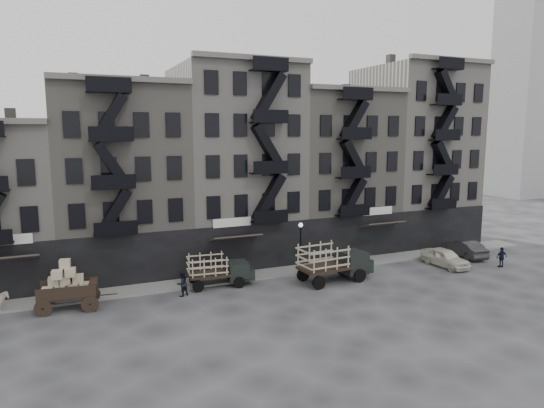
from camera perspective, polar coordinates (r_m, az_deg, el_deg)
name	(u,v)px	position (r m, az deg, el deg)	size (l,w,h in m)	color
ground	(280,289)	(36.36, 0.93, -9.94)	(140.00, 140.00, 0.00)	#38383A
sidewalk	(261,274)	(39.63, -1.33, -8.25)	(55.00, 2.50, 0.15)	slate
building_midwest	(120,181)	(41.64, -17.49, 2.61)	(10.00, 11.35, 16.20)	slate
building_center	(235,165)	(43.72, -4.37, 4.57)	(10.00, 11.35, 18.20)	#9D9990
building_mideast	(332,173)	(47.99, 7.02, 3.69)	(10.00, 11.35, 16.20)	slate
building_east	(414,155)	(53.64, 16.35, 5.53)	(10.00, 11.35, 19.20)	#9D9990
lamp_post	(301,241)	(39.12, 3.38, -4.38)	(0.36, 0.36, 4.28)	black
wagon	(65,282)	(34.51, -23.13, -8.43)	(4.08, 2.52, 3.27)	black
stake_truck_west	(219,268)	(36.78, -6.29, -7.49)	(5.05, 2.44, 2.45)	black
stake_truck_east	(334,260)	(37.92, 7.30, -6.52)	(6.14, 2.86, 3.00)	black
car_east	(445,258)	(44.44, 19.71, -5.96)	(1.83, 4.55, 1.55)	beige
car_far	(465,248)	(48.40, 21.72, -4.88)	(1.66, 4.76, 1.57)	#27272A
pedestrian_mid	(182,284)	(35.14, -10.53, -9.19)	(0.89, 0.69, 1.83)	black
policeman	(502,257)	(46.03, 25.40, -5.67)	(1.02, 0.43, 1.75)	black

